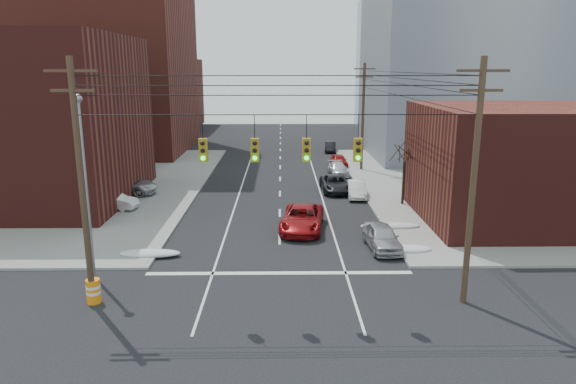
{
  "coord_description": "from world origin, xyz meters",
  "views": [
    {
      "loc": [
        0.13,
        -18.69,
        10.53
      ],
      "look_at": [
        0.54,
        12.26,
        3.0
      ],
      "focal_mm": 32.0,
      "sensor_mm": 36.0,
      "label": 1
    }
  ],
  "objects_px": {
    "red_pickup": "(302,218)",
    "lot_car_c": "(87,186)",
    "lot_car_b": "(124,185)",
    "lot_car_a": "(112,201)",
    "parked_car_c": "(335,184)",
    "lot_car_d": "(91,182)",
    "parked_car_b": "(357,189)",
    "parked_car_f": "(330,147)",
    "parked_car_a": "(382,237)",
    "parked_car_d": "(338,169)",
    "construction_barrel": "(93,291)",
    "parked_car_e": "(339,161)"
  },
  "relations": [
    {
      "from": "parked_car_c",
      "to": "parked_car_e",
      "type": "height_order",
      "value": "parked_car_c"
    },
    {
      "from": "lot_car_d",
      "to": "red_pickup",
      "type": "bearing_deg",
      "value": -132.76
    },
    {
      "from": "parked_car_d",
      "to": "lot_car_c",
      "type": "xyz_separation_m",
      "value": [
        -22.09,
        -8.24,
        0.18
      ]
    },
    {
      "from": "lot_car_c",
      "to": "red_pickup",
      "type": "bearing_deg",
      "value": -143.56
    },
    {
      "from": "parked_car_d",
      "to": "parked_car_a",
      "type": "bearing_deg",
      "value": -93.58
    },
    {
      "from": "red_pickup",
      "to": "lot_car_d",
      "type": "distance_m",
      "value": 21.21
    },
    {
      "from": "parked_car_c",
      "to": "lot_car_a",
      "type": "relative_size",
      "value": 1.28
    },
    {
      "from": "parked_car_c",
      "to": "red_pickup",
      "type": "bearing_deg",
      "value": -109.12
    },
    {
      "from": "lot_car_b",
      "to": "lot_car_d",
      "type": "relative_size",
      "value": 1.45
    },
    {
      "from": "parked_car_f",
      "to": "lot_car_a",
      "type": "distance_m",
      "value": 33.6
    },
    {
      "from": "parked_car_b",
      "to": "parked_car_c",
      "type": "relative_size",
      "value": 0.82
    },
    {
      "from": "red_pickup",
      "to": "construction_barrel",
      "type": "relative_size",
      "value": 5.02
    },
    {
      "from": "parked_car_d",
      "to": "parked_car_f",
      "type": "distance_m",
      "value": 14.68
    },
    {
      "from": "lot_car_a",
      "to": "lot_car_b",
      "type": "height_order",
      "value": "lot_car_b"
    },
    {
      "from": "parked_car_f",
      "to": "lot_car_b",
      "type": "bearing_deg",
      "value": -125.68
    },
    {
      "from": "lot_car_c",
      "to": "construction_barrel",
      "type": "relative_size",
      "value": 3.92
    },
    {
      "from": "parked_car_f",
      "to": "lot_car_c",
      "type": "distance_m",
      "value": 32.22
    },
    {
      "from": "parked_car_c",
      "to": "lot_car_d",
      "type": "distance_m",
      "value": 21.31
    },
    {
      "from": "red_pickup",
      "to": "parked_car_a",
      "type": "distance_m",
      "value": 5.9
    },
    {
      "from": "construction_barrel",
      "to": "red_pickup",
      "type": "bearing_deg",
      "value": 47.04
    },
    {
      "from": "red_pickup",
      "to": "lot_car_b",
      "type": "relative_size",
      "value": 1.03
    },
    {
      "from": "parked_car_f",
      "to": "parked_car_c",
      "type": "bearing_deg",
      "value": -89.83
    },
    {
      "from": "parked_car_e",
      "to": "lot_car_a",
      "type": "xyz_separation_m",
      "value": [
        -18.99,
        -17.54,
        0.12
      ]
    },
    {
      "from": "red_pickup",
      "to": "lot_car_c",
      "type": "relative_size",
      "value": 1.28
    },
    {
      "from": "parked_car_b",
      "to": "lot_car_c",
      "type": "height_order",
      "value": "lot_car_c"
    },
    {
      "from": "red_pickup",
      "to": "parked_car_a",
      "type": "height_order",
      "value": "red_pickup"
    },
    {
      "from": "parked_car_a",
      "to": "parked_car_f",
      "type": "relative_size",
      "value": 1.11
    },
    {
      "from": "parked_car_f",
      "to": "parked_car_d",
      "type": "bearing_deg",
      "value": -87.78
    },
    {
      "from": "parked_car_b",
      "to": "construction_barrel",
      "type": "relative_size",
      "value": 3.6
    },
    {
      "from": "parked_car_c",
      "to": "parked_car_d",
      "type": "height_order",
      "value": "parked_car_c"
    },
    {
      "from": "red_pickup",
      "to": "parked_car_f",
      "type": "distance_m",
      "value": 32.96
    },
    {
      "from": "lot_car_a",
      "to": "lot_car_d",
      "type": "bearing_deg",
      "value": 43.28
    },
    {
      "from": "lot_car_a",
      "to": "parked_car_b",
      "type": "bearing_deg",
      "value": -66.51
    },
    {
      "from": "parked_car_e",
      "to": "construction_barrel",
      "type": "bearing_deg",
      "value": -118.23
    },
    {
      "from": "red_pickup",
      "to": "construction_barrel",
      "type": "xyz_separation_m",
      "value": [
        -10.0,
        -10.74,
        -0.21
      ]
    },
    {
      "from": "parked_car_a",
      "to": "parked_car_b",
      "type": "bearing_deg",
      "value": 85.18
    },
    {
      "from": "lot_car_b",
      "to": "red_pickup",
      "type": "bearing_deg",
      "value": -120.96
    },
    {
      "from": "lot_car_b",
      "to": "lot_car_a",
      "type": "bearing_deg",
      "value": -172.15
    },
    {
      "from": "parked_car_a",
      "to": "construction_barrel",
      "type": "height_order",
      "value": "parked_car_a"
    },
    {
      "from": "lot_car_a",
      "to": "lot_car_b",
      "type": "xyz_separation_m",
      "value": [
        -0.47,
        4.57,
        0.13
      ]
    },
    {
      "from": "parked_car_c",
      "to": "lot_car_b",
      "type": "distance_m",
      "value": 17.92
    },
    {
      "from": "parked_car_a",
      "to": "construction_barrel",
      "type": "xyz_separation_m",
      "value": [
        -14.6,
        -7.03,
        -0.15
      ]
    },
    {
      "from": "lot_car_b",
      "to": "lot_car_c",
      "type": "height_order",
      "value": "lot_car_b"
    },
    {
      "from": "red_pickup",
      "to": "parked_car_f",
      "type": "bearing_deg",
      "value": 88.83
    },
    {
      "from": "construction_barrel",
      "to": "parked_car_e",
      "type": "bearing_deg",
      "value": 65.79
    },
    {
      "from": "lot_car_c",
      "to": "parked_car_c",
      "type": "bearing_deg",
      "value": -111.87
    },
    {
      "from": "lot_car_b",
      "to": "construction_barrel",
      "type": "bearing_deg",
      "value": -165.27
    },
    {
      "from": "parked_car_a",
      "to": "lot_car_c",
      "type": "relative_size",
      "value": 0.97
    },
    {
      "from": "red_pickup",
      "to": "lot_car_b",
      "type": "distance_m",
      "value": 17.35
    },
    {
      "from": "lot_car_d",
      "to": "lot_car_b",
      "type": "bearing_deg",
      "value": -128.11
    }
  ]
}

